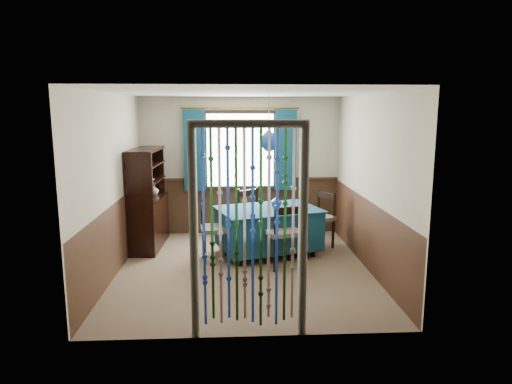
{
  "coord_description": "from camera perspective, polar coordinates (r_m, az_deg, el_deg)",
  "views": [
    {
      "loc": [
        -0.17,
        -6.3,
        2.27
      ],
      "look_at": [
        0.21,
        0.49,
        1.04
      ],
      "focal_mm": 32.0,
      "sensor_mm": 36.0,
      "label": 1
    }
  ],
  "objects": [
    {
      "name": "wall_front",
      "position": [
        4.42,
        -0.9,
        -3.1
      ],
      "size": [
        3.6,
        0.0,
        3.6
      ],
      "primitive_type": "plane",
      "rotation": [
        -1.57,
        0.0,
        0.0
      ],
      "color": "beige",
      "rests_on": "ground"
    },
    {
      "name": "wainscot_front",
      "position": [
        4.66,
        -0.88,
        -12.06
      ],
      "size": [
        3.6,
        0.0,
        3.6
      ],
      "primitive_type": "plane",
      "rotation": [
        -1.57,
        0.0,
        0.0
      ],
      "color": "#3F2618",
      "rests_on": "ground"
    },
    {
      "name": "wall_right",
      "position": [
        6.67,
        14.04,
        1.15
      ],
      "size": [
        0.0,
        4.0,
        4.0
      ],
      "primitive_type": "plane",
      "rotation": [
        1.57,
        0.0,
        -1.57
      ],
      "color": "beige",
      "rests_on": "ground"
    },
    {
      "name": "wainscot_left",
      "position": [
        6.74,
        -17.0,
        -5.45
      ],
      "size": [
        0.0,
        4.0,
        4.0
      ],
      "primitive_type": "plane",
      "rotation": [
        1.57,
        0.0,
        1.57
      ],
      "color": "#3F2618",
      "rests_on": "ground"
    },
    {
      "name": "chair_left",
      "position": [
        6.97,
        -5.35,
        -4.65
      ],
      "size": [
        0.48,
        0.5,
        0.91
      ],
      "rotation": [
        0.0,
        0.0,
        -1.46
      ],
      "color": "black",
      "rests_on": "floor"
    },
    {
      "name": "wainscot_right",
      "position": [
        6.83,
        13.65,
        -5.08
      ],
      "size": [
        0.0,
        4.0,
        4.0
      ],
      "primitive_type": "plane",
      "rotation": [
        1.57,
        0.0,
        -1.57
      ],
      "color": "#3F2618",
      "rests_on": "ground"
    },
    {
      "name": "pendant_lamp",
      "position": [
        7.02,
        1.6,
        6.34
      ],
      "size": [
        0.25,
        0.25,
        0.86
      ],
      "color": "olive",
      "rests_on": "ceiling"
    },
    {
      "name": "doorway",
      "position": [
        4.53,
        -0.92,
        -5.39
      ],
      "size": [
        1.16,
        0.12,
        2.18
      ],
      "primitive_type": null,
      "color": "silver",
      "rests_on": "ground"
    },
    {
      "name": "dining_table",
      "position": [
        7.24,
        1.55,
        -4.48
      ],
      "size": [
        1.79,
        1.48,
        0.74
      ],
      "rotation": [
        0.0,
        0.0,
        0.3
      ],
      "color": "navy",
      "rests_on": "floor"
    },
    {
      "name": "chair_far",
      "position": [
        7.89,
        -0.37,
        -2.78
      ],
      "size": [
        0.62,
        0.61,
        0.93
      ],
      "rotation": [
        0.0,
        0.0,
        3.69
      ],
      "color": "black",
      "rests_on": "floor"
    },
    {
      "name": "chair_right",
      "position": [
        7.67,
        7.86,
        -3.22
      ],
      "size": [
        0.62,
        0.62,
        0.94
      ],
      "rotation": [
        0.0,
        0.0,
        2.1
      ],
      "color": "black",
      "rests_on": "floor"
    },
    {
      "name": "wall_back",
      "position": [
        8.36,
        -1.97,
        3.23
      ],
      "size": [
        3.6,
        0.0,
        3.6
      ],
      "primitive_type": "plane",
      "rotation": [
        1.57,
        0.0,
        0.0
      ],
      "color": "beige",
      "rests_on": "ground"
    },
    {
      "name": "window",
      "position": [
        8.28,
        -1.98,
        5.25
      ],
      "size": [
        1.32,
        0.12,
        1.42
      ],
      "primitive_type": "cube",
      "color": "black",
      "rests_on": "wall_back"
    },
    {
      "name": "wall_left",
      "position": [
        6.58,
        -17.46,
        0.86
      ],
      "size": [
        0.0,
        4.0,
        4.0
      ],
      "primitive_type": "plane",
      "rotation": [
        1.57,
        0.0,
        1.57
      ],
      "color": "beige",
      "rests_on": "ground"
    },
    {
      "name": "vase_table",
      "position": [
        7.26,
        2.57,
        -1.24
      ],
      "size": [
        0.21,
        0.21,
        0.17
      ],
      "primitive_type": "imported",
      "rotation": [
        0.0,
        0.0,
        0.42
      ],
      "color": "navy",
      "rests_on": "dining_table"
    },
    {
      "name": "chair_near",
      "position": [
        6.64,
        3.45,
        -5.14
      ],
      "size": [
        0.59,
        0.58,
        0.96
      ],
      "rotation": [
        0.0,
        0.0,
        0.31
      ],
      "color": "black",
      "rests_on": "floor"
    },
    {
      "name": "vase_sideboard",
      "position": [
        8.07,
        -12.61,
        0.32
      ],
      "size": [
        0.22,
        0.22,
        0.18
      ],
      "primitive_type": "imported",
      "rotation": [
        0.0,
        0.0,
        0.38
      ],
      "color": "beige",
      "rests_on": "sideboard"
    },
    {
      "name": "ceiling",
      "position": [
        6.3,
        -1.66,
        12.33
      ],
      "size": [
        4.0,
        4.0,
        0.0
      ],
      "primitive_type": "plane",
      "rotation": [
        3.14,
        0.0,
        0.0
      ],
      "color": "silver",
      "rests_on": "ground"
    },
    {
      "name": "sideboard",
      "position": [
        7.81,
        -13.36,
        -2.55
      ],
      "size": [
        0.49,
        1.28,
        1.65
      ],
      "rotation": [
        0.0,
        0.0,
        -0.04
      ],
      "color": "black",
      "rests_on": "floor"
    },
    {
      "name": "wainscot_back",
      "position": [
        8.47,
        -1.94,
        -1.82
      ],
      "size": [
        3.6,
        0.0,
        3.6
      ],
      "primitive_type": "plane",
      "rotation": [
        1.57,
        0.0,
        0.0
      ],
      "color": "#3F2618",
      "rests_on": "ground"
    },
    {
      "name": "floor",
      "position": [
        6.7,
        -1.55,
        -9.58
      ],
      "size": [
        4.0,
        4.0,
        0.0
      ],
      "primitive_type": "plane",
      "color": "brown",
      "rests_on": "ground"
    },
    {
      "name": "bowl_shelf",
      "position": [
        7.51,
        -13.34,
        1.43
      ],
      "size": [
        0.28,
        0.28,
        0.06
      ],
      "primitive_type": "imported",
      "rotation": [
        0.0,
        0.0,
        0.27
      ],
      "color": "beige",
      "rests_on": "sideboard"
    }
  ]
}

